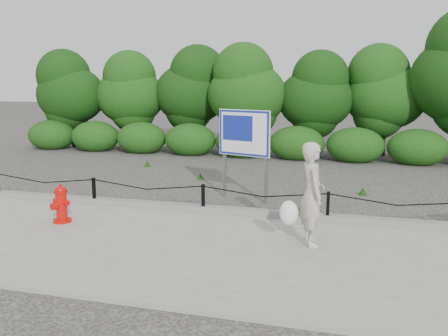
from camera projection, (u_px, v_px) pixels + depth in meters
ground at (203, 216)px, 9.75m from camera, size 90.00×90.00×0.00m
sidewalk at (167, 247)px, 7.85m from camera, size 14.00×4.00×0.08m
curb at (204, 209)px, 9.77m from camera, size 14.00×0.22×0.14m
chain_barrier at (203, 195)px, 9.67m from camera, size 10.06×0.06×0.60m
treeline at (302, 87)px, 17.49m from camera, size 20.22×3.72×5.06m
fire_hydrant at (61, 204)px, 9.04m from camera, size 0.44×0.44×0.74m
pedestrian at (310, 195)px, 7.73m from camera, size 0.80×0.72×1.71m
advertising_sign at (244, 137)px, 10.82m from camera, size 1.27×0.46×2.11m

